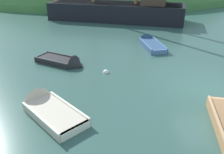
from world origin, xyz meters
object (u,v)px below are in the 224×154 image
object	(u,v)px
sailing_ship	(117,14)
rowboat_near_dock	(150,44)
rowboat_far	(46,109)
rowboat_outer_right	(65,63)
buoy_white	(106,73)

from	to	relation	value
sailing_ship	rowboat_near_dock	size ratio (longest dim) A/B	4.43
sailing_ship	rowboat_near_dock	distance (m)	8.46
sailing_ship	rowboat_far	size ratio (longest dim) A/B	4.68
sailing_ship	rowboat_outer_right	distance (m)	12.09
rowboat_outer_right	rowboat_far	xyz separation A→B (m)	(-0.17, -4.70, 0.01)
sailing_ship	rowboat_near_dock	xyz separation A→B (m)	(1.55, -8.29, -0.55)
rowboat_near_dock	buoy_white	xyz separation A→B (m)	(-3.25, -4.40, -0.10)
rowboat_outer_right	rowboat_far	distance (m)	4.71
rowboat_far	rowboat_outer_right	bearing A→B (deg)	-41.65
rowboat_near_dock	rowboat_far	bearing A→B (deg)	137.42
rowboat_near_dock	rowboat_outer_right	bearing A→B (deg)	112.87
rowboat_outer_right	rowboat_far	world-z (taller)	rowboat_far
buoy_white	rowboat_near_dock	bearing A→B (deg)	53.56
rowboat_outer_right	buoy_white	bearing A→B (deg)	2.15
rowboat_far	sailing_ship	bearing A→B (deg)	-54.07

